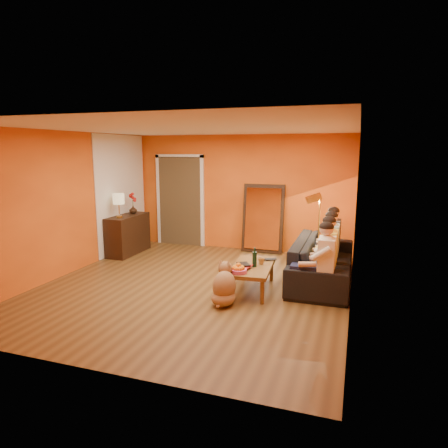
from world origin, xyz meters
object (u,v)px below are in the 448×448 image
(mirror_frame, at_px, (263,218))
(wine_bottle, at_px, (255,257))
(tumbler, at_px, (261,261))
(dog, at_px, (224,283))
(person_mid_left, at_px, (329,253))
(vase, at_px, (133,210))
(person_far_right, at_px, (333,239))
(table_lamp, at_px, (119,206))
(coffee_table, at_px, (252,278))
(person_far_left, at_px, (326,262))
(sideboard, at_px, (128,234))
(floor_lamp, at_px, (319,233))
(laptop, at_px, (268,260))
(person_mid_right, at_px, (331,246))
(sofa, at_px, (323,260))

(mirror_frame, xyz_separation_m, wine_bottle, (0.46, -2.56, -0.18))
(tumbler, bearing_deg, dog, -113.34)
(person_mid_left, bearing_deg, vase, 164.21)
(person_far_right, bearing_deg, table_lamp, -174.58)
(coffee_table, bearing_deg, dog, -113.23)
(mirror_frame, height_order, person_far_left, mirror_frame)
(vase, bearing_deg, table_lamp, -90.00)
(mirror_frame, height_order, tumbler, mirror_frame)
(sideboard, bearing_deg, person_far_right, 1.50)
(floor_lamp, bearing_deg, table_lamp, 173.06)
(coffee_table, relative_size, laptop, 3.89)
(mirror_frame, bearing_deg, person_far_right, -31.43)
(floor_lamp, xyz_separation_m, person_far_right, (0.27, 0.08, -0.11))
(floor_lamp, relative_size, dog, 2.21)
(sideboard, bearing_deg, person_far_left, -19.36)
(floor_lamp, bearing_deg, mirror_frame, 129.86)
(person_far_left, xyz_separation_m, person_mid_right, (0.00, 1.10, 0.00))
(person_mid_left, xyz_separation_m, wine_bottle, (-1.12, -0.49, -0.03))
(dog, distance_m, person_mid_right, 2.23)
(dog, bearing_deg, coffee_table, 86.79)
(floor_lamp, relative_size, person_far_right, 1.18)
(table_lamp, height_order, person_mid_right, table_lamp)
(sideboard, height_order, sofa, sideboard)
(person_far_left, bearing_deg, mirror_frame, 121.13)
(mirror_frame, xyz_separation_m, person_mid_right, (1.58, -1.52, -0.15))
(table_lamp, distance_m, tumbler, 3.53)
(person_far_left, height_order, laptop, person_far_left)
(coffee_table, xyz_separation_m, floor_lamp, (0.90, 1.46, 0.51))
(table_lamp, xyz_separation_m, person_far_left, (4.37, -1.24, -0.49))
(dog, relative_size, person_far_left, 0.53)
(tumbler, bearing_deg, person_mid_left, 17.19)
(dog, height_order, laptop, dog)
(person_mid_left, height_order, vase, person_mid_left)
(floor_lamp, bearing_deg, person_far_left, -91.93)
(mirror_frame, xyz_separation_m, vase, (-2.79, -0.83, 0.18))
(dog, bearing_deg, person_mid_right, 65.82)
(table_lamp, relative_size, person_far_left, 0.42)
(person_mid_right, relative_size, person_far_right, 1.00)
(person_mid_right, distance_m, vase, 4.44)
(table_lamp, bearing_deg, person_far_left, -15.79)
(mirror_frame, relative_size, person_mid_left, 1.25)
(sofa, bearing_deg, mirror_frame, 41.91)
(laptop, bearing_deg, vase, 137.52)
(wine_bottle, height_order, laptop, wine_bottle)
(sideboard, distance_m, table_lamp, 0.74)
(wine_bottle, bearing_deg, dog, -113.58)
(coffee_table, height_order, dog, dog)
(tumbler, bearing_deg, mirror_frame, 102.54)
(dog, height_order, wine_bottle, wine_bottle)
(sideboard, height_order, dog, sideboard)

